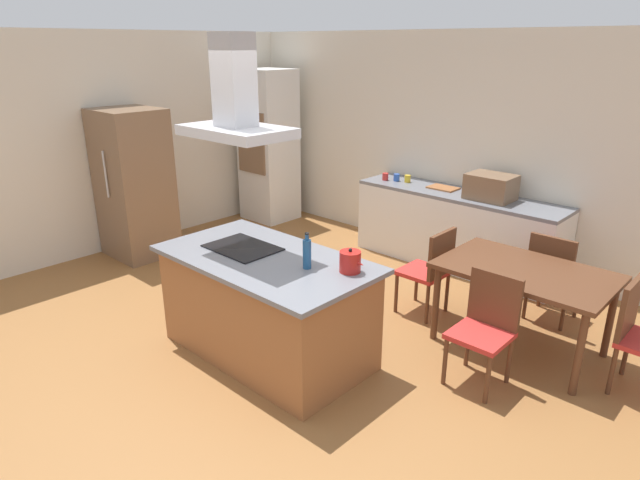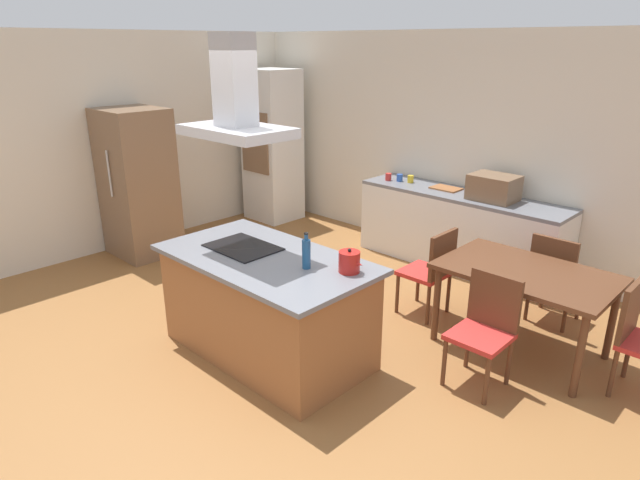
{
  "view_description": "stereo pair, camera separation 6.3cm",
  "coord_description": "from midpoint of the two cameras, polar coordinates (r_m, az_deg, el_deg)",
  "views": [
    {
      "loc": [
        3.16,
        -2.73,
        2.56
      ],
      "look_at": [
        0.24,
        0.4,
        1.0
      ],
      "focal_mm": 30.62,
      "sensor_mm": 36.0,
      "label": 1
    },
    {
      "loc": [
        3.21,
        -2.68,
        2.56
      ],
      "look_at": [
        0.24,
        0.4,
        1.0
      ],
      "focal_mm": 30.62,
      "sensor_mm": 36.0,
      "label": 2
    }
  ],
  "objects": [
    {
      "name": "wall_back",
      "position": [
        6.86,
        14.85,
        9.21
      ],
      "size": [
        7.2,
        0.1,
        2.7
      ],
      "primitive_type": "cube",
      "color": "beige",
      "rests_on": "ground"
    },
    {
      "name": "olive_oil_bottle",
      "position": [
        4.2,
        -1.8,
        -1.4
      ],
      "size": [
        0.07,
        0.07,
        0.29
      ],
      "color": "navy",
      "rests_on": "kitchen_island"
    },
    {
      "name": "coffee_mug_yellow",
      "position": [
        6.95,
        8.87,
        6.35
      ],
      "size": [
        0.08,
        0.08,
        0.09
      ],
      "primitive_type": "cylinder",
      "color": "gold",
      "rests_on": "back_counter"
    },
    {
      "name": "back_counter",
      "position": [
        6.7,
        13.78,
        1.06
      ],
      "size": [
        2.5,
        0.62,
        0.9
      ],
      "color": "silver",
      "rests_on": "ground"
    },
    {
      "name": "coffee_mug_red",
      "position": [
        7.02,
        6.58,
        6.6
      ],
      "size": [
        0.08,
        0.08,
        0.09
      ],
      "primitive_type": "cylinder",
      "color": "red",
      "rests_on": "back_counter"
    },
    {
      "name": "cooktop",
      "position": [
        4.7,
        -8.48,
        -0.79
      ],
      "size": [
        0.6,
        0.44,
        0.01
      ],
      "primitive_type": "cube",
      "color": "black",
      "rests_on": "kitchen_island"
    },
    {
      "name": "chair_facing_back_wall",
      "position": [
        5.59,
        22.85,
        -3.16
      ],
      "size": [
        0.42,
        0.42,
        0.89
      ],
      "color": "red",
      "rests_on": "ground"
    },
    {
      "name": "chair_facing_island",
      "position": [
        4.46,
        16.59,
        -8.26
      ],
      "size": [
        0.42,
        0.42,
        0.89
      ],
      "color": "red",
      "rests_on": "ground"
    },
    {
      "name": "ground",
      "position": [
        5.86,
        5.33,
        -5.96
      ],
      "size": [
        16.0,
        16.0,
        0.0
      ],
      "primitive_type": "plane",
      "color": "#936033"
    },
    {
      "name": "coffee_mug_blue",
      "position": [
        7.0,
        7.75,
        6.5
      ],
      "size": [
        0.08,
        0.08,
        0.09
      ],
      "primitive_type": "cylinder",
      "color": "#2D56B2",
      "rests_on": "back_counter"
    },
    {
      "name": "chair_at_left_end",
      "position": [
        5.38,
        11.2,
        -2.78
      ],
      "size": [
        0.42,
        0.42,
        0.89
      ],
      "color": "red",
      "rests_on": "ground"
    },
    {
      "name": "cutting_board",
      "position": [
        6.73,
        12.47,
        5.34
      ],
      "size": [
        0.34,
        0.24,
        0.02
      ],
      "primitive_type": "cube",
      "color": "#995B33",
      "rests_on": "back_counter"
    },
    {
      "name": "refrigerator",
      "position": [
        7.14,
        -19.08,
        5.55
      ],
      "size": [
        0.8,
        0.73,
        1.82
      ],
      "color": "brown",
      "rests_on": "ground"
    },
    {
      "name": "range_hood",
      "position": [
        4.43,
        -9.28,
        13.85
      ],
      "size": [
        0.9,
        0.55,
        0.78
      ],
      "color": "#ADADB2"
    },
    {
      "name": "wall_left",
      "position": [
        7.69,
        -17.85,
        10.03
      ],
      "size": [
        0.1,
        8.8,
        2.7
      ],
      "primitive_type": "cube",
      "color": "beige",
      "rests_on": "ground"
    },
    {
      "name": "tea_kettle",
      "position": [
        4.16,
        2.74,
        -2.27
      ],
      "size": [
        0.22,
        0.17,
        0.19
      ],
      "color": "#B21E19",
      "rests_on": "kitchen_island"
    },
    {
      "name": "dining_table",
      "position": [
        4.95,
        20.3,
        -3.77
      ],
      "size": [
        1.4,
        0.9,
        0.75
      ],
      "color": "#59331E",
      "rests_on": "ground"
    },
    {
      "name": "wall_oven_stack",
      "position": [
        8.23,
        -5.64,
        9.72
      ],
      "size": [
        0.7,
        0.66,
        2.2
      ],
      "color": "silver",
      "rests_on": "ground"
    },
    {
      "name": "countertop_microwave",
      "position": [
        6.37,
        17.14,
        5.32
      ],
      "size": [
        0.5,
        0.38,
        0.28
      ],
      "primitive_type": "cube",
      "color": "brown",
      "rests_on": "back_counter"
    },
    {
      "name": "kitchen_island",
      "position": [
        4.68,
        -5.95,
        -6.85
      ],
      "size": [
        1.86,
        1.03,
        0.9
      ],
      "color": "#995B33",
      "rests_on": "ground"
    }
  ]
}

